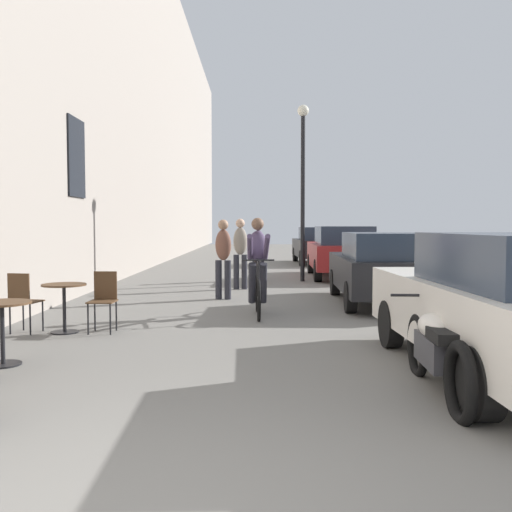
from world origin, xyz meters
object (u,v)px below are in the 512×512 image
object	(u,v)px
cafe_table_far	(61,298)
pedestrian_far	(255,248)
parked_car_nearest	(504,303)
parked_motorcycle	(434,351)
cyclist_on_bicycle	(255,269)
parked_car_fourth	(315,245)
pedestrian_mid	(238,250)
street_lamp	(300,170)
cafe_chair_far_toward_wall	(20,299)
pedestrian_near	(220,254)
cafe_chair_far_toward_street	(101,297)
parked_car_third	(339,251)
parked_car_second	(378,267)

from	to	relation	value
cafe_table_far	pedestrian_far	xyz separation A→B (m)	(2.88, 7.98, 0.40)
pedestrian_far	parked_car_nearest	distance (m)	10.78
parked_car_nearest	parked_motorcycle	size ratio (longest dim) A/B	1.98
cyclist_on_bicycle	pedestrian_far	xyz separation A→B (m)	(0.03, 6.26, 0.12)
parked_car_nearest	parked_motorcycle	xyz separation A→B (m)	(-0.89, -0.55, -0.37)
cafe_table_far	parked_car_fourth	world-z (taller)	parked_car_fourth
pedestrian_mid	street_lamp	world-z (taller)	street_lamp
cafe_chair_far_toward_wall	pedestrian_near	bearing A→B (deg)	55.30
cafe_chair_far_toward_street	cafe_chair_far_toward_wall	size ratio (longest dim) A/B	1.00
street_lamp	parked_car_nearest	distance (m)	10.53
cyclist_on_bicycle	parked_car_nearest	world-z (taller)	cyclist_on_bicycle
cafe_table_far	parked_car_nearest	xyz separation A→B (m)	(5.39, -2.50, 0.26)
cafe_chair_far_toward_wall	parked_car_fourth	size ratio (longest dim) A/B	0.21
parked_motorcycle	parked_car_nearest	bearing A→B (deg)	31.73
cafe_chair_far_toward_wall	parked_car_nearest	distance (m)	6.44
pedestrian_far	parked_car_nearest	size ratio (longest dim) A/B	0.39
street_lamp	parked_car_fourth	xyz separation A→B (m)	(1.23, 7.29, -2.34)
cafe_table_far	parked_car_third	size ratio (longest dim) A/B	0.16
parked_motorcycle	parked_car_second	bearing A→B (deg)	82.46
pedestrian_far	parked_car_nearest	world-z (taller)	pedestrian_far
pedestrian_near	street_lamp	bearing A→B (deg)	62.69
cafe_chair_far_toward_street	street_lamp	world-z (taller)	street_lamp
street_lamp	parked_car_third	size ratio (longest dim) A/B	1.12
cafe_table_far	parked_car_fourth	bearing A→B (deg)	70.35
pedestrian_mid	parked_car_fourth	world-z (taller)	pedestrian_mid
cafe_chair_far_toward_wall	pedestrian_far	bearing A→B (deg)	66.83
parked_car_second	cafe_table_far	bearing A→B (deg)	-150.16
parked_car_nearest	parked_motorcycle	world-z (taller)	parked_car_nearest
pedestrian_near	pedestrian_far	world-z (taller)	pedestrian_near
cafe_chair_far_toward_street	parked_motorcycle	bearing A→B (deg)	-38.39
street_lamp	parked_car_third	world-z (taller)	street_lamp
cafe_chair_far_toward_street	pedestrian_near	size ratio (longest dim) A/B	0.52
cafe_chair_far_toward_street	pedestrian_far	world-z (taller)	pedestrian_far
parked_car_second	parked_car_fourth	distance (m)	11.93
cyclist_on_bicycle	parked_car_fourth	xyz separation A→B (m)	(2.50, 13.26, -0.04)
pedestrian_near	parked_car_nearest	size ratio (longest dim) A/B	0.40
parked_car_fourth	parked_motorcycle	world-z (taller)	parked_car_fourth
parked_motorcycle	cafe_chair_far_toward_wall	bearing A→B (deg)	149.62
cafe_chair_far_toward_street	parked_motorcycle	size ratio (longest dim) A/B	0.41
cyclist_on_bicycle	pedestrian_far	size ratio (longest dim) A/B	1.07
pedestrian_far	pedestrian_near	bearing A→B (deg)	-100.35
pedestrian_far	cafe_chair_far_toward_wall	bearing A→B (deg)	-113.17
cyclist_on_bicycle	pedestrian_mid	size ratio (longest dim) A/B	1.02
cyclist_on_bicycle	pedestrian_near	distance (m)	2.21
cafe_chair_far_toward_wall	street_lamp	xyz separation A→B (m)	(4.69, 7.76, 2.59)
street_lamp	parked_car_second	size ratio (longest dim) A/B	1.20
parked_car_nearest	parked_car_second	distance (m)	5.55
parked_car_third	parked_motorcycle	size ratio (longest dim) A/B	2.04
pedestrian_mid	parked_car_third	bearing A→B (deg)	46.38
cafe_chair_far_toward_wall	parked_car_third	bearing A→B (deg)	56.17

